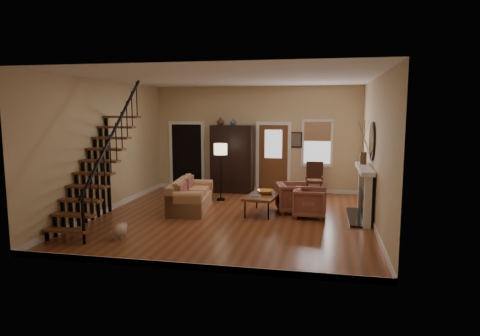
% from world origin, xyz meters
% --- Properties ---
extents(room, '(7.00, 7.33, 3.30)m').
position_xyz_m(room, '(-0.41, 1.76, 1.51)').
color(room, brown).
rests_on(room, ground).
extents(staircase, '(0.94, 2.80, 3.20)m').
position_xyz_m(staircase, '(-2.78, -1.30, 1.60)').
color(staircase, brown).
rests_on(staircase, ground).
extents(fireplace, '(0.33, 1.95, 2.30)m').
position_xyz_m(fireplace, '(3.13, 0.50, 0.74)').
color(fireplace, black).
rests_on(fireplace, ground).
extents(armoire, '(1.30, 0.60, 2.10)m').
position_xyz_m(armoire, '(-0.70, 3.15, 1.05)').
color(armoire, black).
rests_on(armoire, ground).
extents(vase_a, '(0.24, 0.24, 0.25)m').
position_xyz_m(vase_a, '(-1.05, 3.05, 2.22)').
color(vase_a, '#4C2619').
rests_on(vase_a, armoire).
extents(vase_b, '(0.20, 0.20, 0.21)m').
position_xyz_m(vase_b, '(-0.65, 3.05, 2.21)').
color(vase_b, '#334C60').
rests_on(vase_b, armoire).
extents(sofa, '(1.09, 2.09, 0.75)m').
position_xyz_m(sofa, '(-1.22, 0.52, 0.37)').
color(sofa, '#AF784F').
rests_on(sofa, ground).
extents(coffee_table, '(0.85, 1.31, 0.47)m').
position_xyz_m(coffee_table, '(0.65, 0.49, 0.24)').
color(coffee_table, brown).
rests_on(coffee_table, ground).
extents(bowl, '(0.42, 0.42, 0.10)m').
position_xyz_m(bowl, '(0.70, 0.64, 0.53)').
color(bowl, '#C57217').
rests_on(bowl, coffee_table).
extents(books, '(0.23, 0.31, 0.06)m').
position_xyz_m(books, '(0.53, 0.19, 0.50)').
color(books, beige).
rests_on(books, coffee_table).
extents(armchair_left, '(0.80, 0.78, 0.71)m').
position_xyz_m(armchair_left, '(1.83, 0.38, 0.35)').
color(armchair_left, maroon).
rests_on(armchair_left, ground).
extents(armchair_right, '(0.99, 0.98, 0.75)m').
position_xyz_m(armchair_right, '(1.40, 0.81, 0.38)').
color(armchair_right, maroon).
rests_on(armchair_right, ground).
extents(floor_lamp, '(0.44, 0.44, 1.63)m').
position_xyz_m(floor_lamp, '(-0.76, 1.86, 0.81)').
color(floor_lamp, black).
rests_on(floor_lamp, ground).
extents(side_chair, '(0.54, 0.54, 1.02)m').
position_xyz_m(side_chair, '(1.85, 2.95, 0.51)').
color(side_chair, '#32190F').
rests_on(side_chair, ground).
extents(dog, '(0.31, 0.47, 0.32)m').
position_xyz_m(dog, '(-1.84, -2.15, 0.16)').
color(dog, tan).
rests_on(dog, ground).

